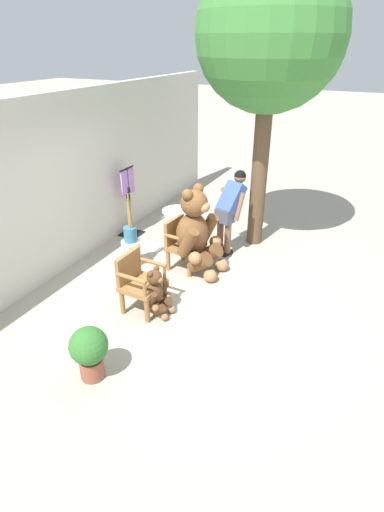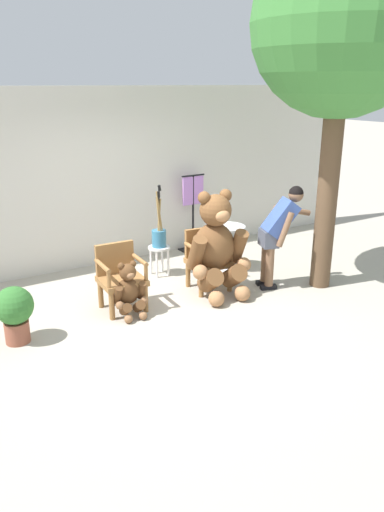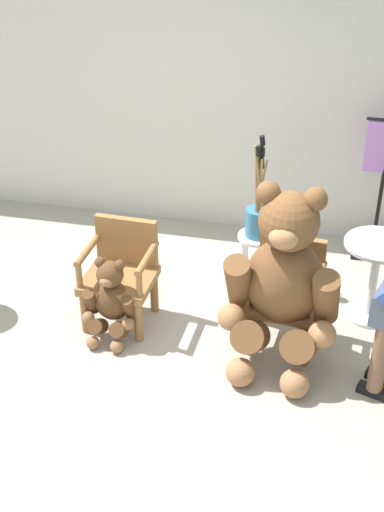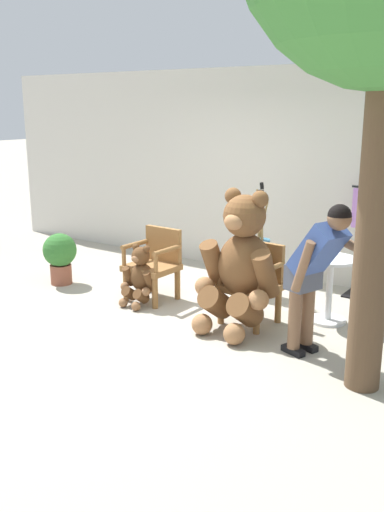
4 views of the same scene
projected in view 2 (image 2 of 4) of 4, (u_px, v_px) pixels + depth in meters
name	position (u px, v px, depth m)	size (l,w,h in m)	color
ground_plane	(186.00, 312.00, 6.53)	(60.00, 60.00, 0.00)	#A8A091
back_wall	(109.00, 177.00, 8.00)	(10.00, 0.16, 2.80)	beige
wooden_chair_left	(120.00, 275.00, 6.50)	(0.58, 0.54, 0.86)	olive
wooden_chair_right	(207.00, 257.00, 7.17)	(0.60, 0.57, 0.86)	olive
teddy_bear_large	(217.00, 245.00, 6.86)	(0.89, 0.87, 1.48)	brown
teddy_bear_small	(129.00, 290.00, 6.31)	(0.44, 0.42, 0.73)	brown
person_visitor	(279.00, 228.00, 7.07)	(0.89, 0.49, 1.48)	black
white_stool	(159.00, 253.00, 7.68)	(0.34, 0.34, 0.46)	white
brush_bucket	(159.00, 233.00, 7.58)	(0.22, 0.22, 0.96)	teal
round_side_table	(227.00, 243.00, 7.88)	(0.56, 0.56, 0.72)	silver
patio_tree	(352.00, 29.00, 6.27)	(2.47, 2.35, 4.72)	brown
potted_plant	(15.00, 311.00, 5.64)	(0.44, 0.44, 0.68)	brown
clothing_display_stand	(193.00, 212.00, 8.66)	(0.44, 0.40, 1.36)	black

